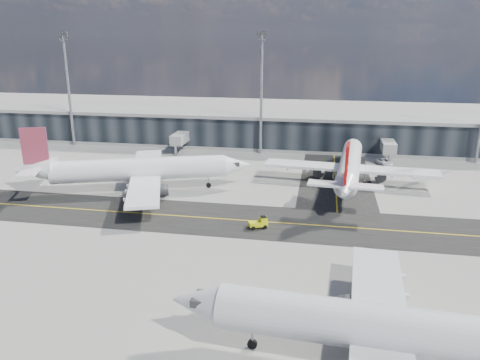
{
  "coord_description": "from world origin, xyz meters",
  "views": [
    {
      "loc": [
        14.88,
        -63.88,
        28.23
      ],
      "look_at": [
        1.76,
        9.31,
        5.0
      ],
      "focal_mm": 35.0,
      "sensor_mm": 36.0,
      "label": 1
    }
  ],
  "objects_px": {
    "airliner_af": "(137,170)",
    "baggage_tug": "(260,223)",
    "airliner_redtail": "(350,166)",
    "service_van": "(384,162)",
    "airliner_near": "(402,331)"
  },
  "relations": [
    {
      "from": "airliner_af",
      "to": "baggage_tug",
      "type": "xyz_separation_m",
      "value": [
        25.01,
        -13.41,
        -3.29
      ]
    },
    {
      "from": "airliner_redtail",
      "to": "service_van",
      "type": "xyz_separation_m",
      "value": [
        8.47,
        16.54,
        -3.18
      ]
    },
    {
      "from": "airliner_redtail",
      "to": "airliner_near",
      "type": "xyz_separation_m",
      "value": [
        2.04,
        -53.55,
        0.17
      ]
    },
    {
      "from": "airliner_near",
      "to": "service_van",
      "type": "xyz_separation_m",
      "value": [
        6.43,
        70.1,
        -3.35
      ]
    },
    {
      "from": "baggage_tug",
      "to": "service_van",
      "type": "bearing_deg",
      "value": 127.65
    },
    {
      "from": "airliner_redtail",
      "to": "service_van",
      "type": "distance_m",
      "value": 18.86
    },
    {
      "from": "baggage_tug",
      "to": "service_van",
      "type": "relative_size",
      "value": 0.6
    },
    {
      "from": "service_van",
      "to": "airliner_af",
      "type": "bearing_deg",
      "value": -173.91
    },
    {
      "from": "airliner_af",
      "to": "airliner_redtail",
      "type": "relative_size",
      "value": 1.04
    },
    {
      "from": "airliner_redtail",
      "to": "service_van",
      "type": "height_order",
      "value": "airliner_redtail"
    },
    {
      "from": "airliner_near",
      "to": "baggage_tug",
      "type": "relative_size",
      "value": 13.44
    },
    {
      "from": "service_van",
      "to": "airliner_near",
      "type": "bearing_deg",
      "value": -119.01
    },
    {
      "from": "airliner_near",
      "to": "baggage_tug",
      "type": "distance_m",
      "value": 33.67
    },
    {
      "from": "airliner_af",
      "to": "airliner_near",
      "type": "relative_size",
      "value": 1.0
    },
    {
      "from": "baggage_tug",
      "to": "service_van",
      "type": "xyz_separation_m",
      "value": [
        22.66,
        40.76,
        -0.16
      ]
    }
  ]
}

